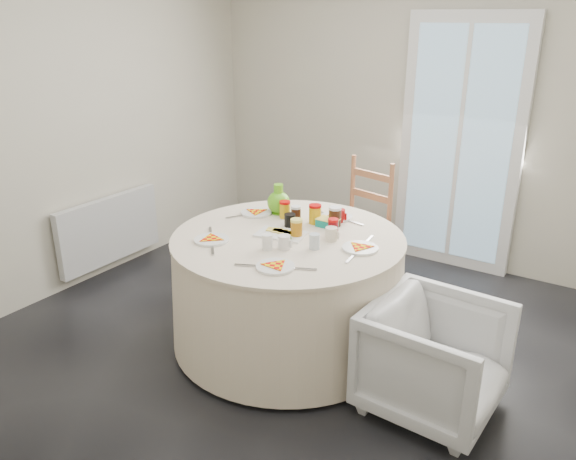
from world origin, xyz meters
The scene contains 14 objects.
floor centered at (0.00, 0.00, 0.00)m, with size 4.00×4.00×0.00m, color black.
wall_back centered at (0.00, 2.00, 1.30)m, with size 4.00×0.02×2.60m, color #BCB5A3.
wall_left centered at (-2.00, 0.00, 1.30)m, with size 0.02×4.00×2.60m, color #BCB5A3.
glass_door centered at (0.40, 1.95, 1.05)m, with size 1.00×0.08×2.10m, color silver.
radiator centered at (-1.94, 0.20, 0.38)m, with size 0.07×1.00×0.55m, color silver.
table centered at (-0.09, 0.10, 0.38)m, with size 1.52×1.52×0.77m, color beige.
wooden_chair centered at (-0.14, 1.16, 0.47)m, with size 0.45×0.43×1.01m, color #996B45, non-canonical shape.
armchair centered at (0.96, -0.05, 0.39)m, with size 0.68×0.64×0.70m, color silver.
place_settings centered at (-0.09, 0.10, 0.77)m, with size 1.17×1.17×0.02m, color white, non-canonical shape.
jar_cluster centered at (-0.09, 0.32, 0.82)m, with size 0.49×0.25×0.14m, color #9E5226, non-canonical shape.
butter_tub centered at (0.04, 0.39, 0.79)m, with size 0.14×0.10×0.06m, color #098679.
green_pitcher centered at (-0.38, 0.43, 0.87)m, with size 0.16×0.16×0.21m, color #58B519, non-canonical shape.
cheese_platter centered at (-0.13, 0.09, 0.77)m, with size 0.31×0.20×0.04m, color beige, non-canonical shape.
mugs_glasses centered at (0.01, 0.14, 0.81)m, with size 0.56×0.56×0.10m, color #A29696, non-canonical shape.
Camera 1 is at (1.71, -2.65, 2.07)m, focal length 35.00 mm.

